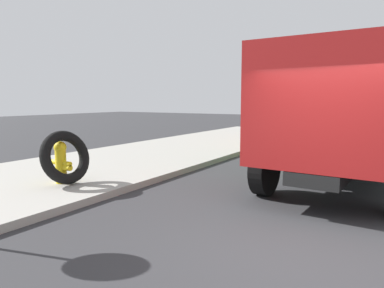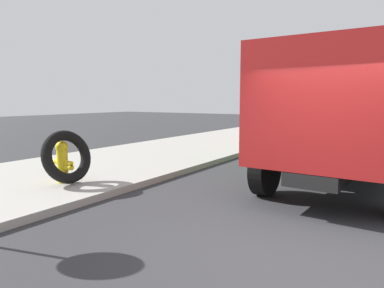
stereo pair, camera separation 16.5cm
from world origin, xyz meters
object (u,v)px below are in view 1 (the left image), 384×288
(loose_tire, at_px, (66,157))
(dump_truck_orange, at_px, (352,109))
(fire_hydrant, at_px, (61,161))
(dump_truck_green, at_px, (351,116))

(loose_tire, height_order, dump_truck_orange, dump_truck_orange)
(loose_tire, bearing_deg, dump_truck_orange, -20.38)
(fire_hydrant, distance_m, dump_truck_orange, 12.30)
(loose_tire, relative_size, dump_truck_green, 0.17)
(loose_tire, bearing_deg, dump_truck_green, -52.08)
(fire_hydrant, height_order, loose_tire, loose_tire)
(fire_hydrant, xyz_separation_m, dump_truck_green, (3.99, -5.32, 0.96))
(fire_hydrant, height_order, dump_truck_orange, dump_truck_orange)
(fire_hydrant, bearing_deg, loose_tire, -95.59)
(dump_truck_green, distance_m, dump_truck_orange, 7.49)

